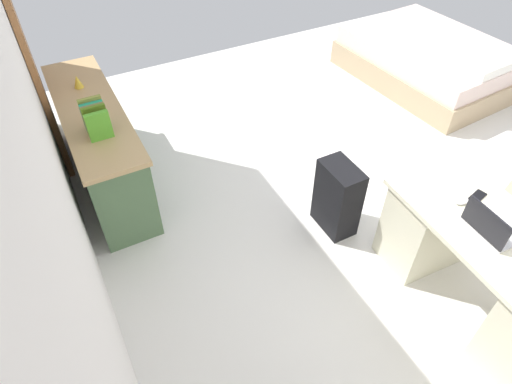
% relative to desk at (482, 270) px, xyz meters
% --- Properties ---
extents(ground_plane, '(6.07, 6.07, 0.00)m').
position_rel_desk_xyz_m(ground_plane, '(1.34, -0.27, -0.38)').
color(ground_plane, silver).
extents(wall_back, '(4.68, 0.10, 2.84)m').
position_rel_desk_xyz_m(wall_back, '(1.34, 2.27, 1.04)').
color(wall_back, white).
rests_on(wall_back, ground_plane).
extents(door_wooden, '(0.88, 0.05, 2.04)m').
position_rel_desk_xyz_m(door_wooden, '(3.13, 2.19, 0.64)').
color(door_wooden, '#936038').
rests_on(door_wooden, ground_plane).
extents(desk, '(1.47, 0.73, 0.72)m').
position_rel_desk_xyz_m(desk, '(0.00, 0.00, 0.00)').
color(desk, beige).
rests_on(desk, ground_plane).
extents(credenza, '(1.80, 0.48, 0.77)m').
position_rel_desk_xyz_m(credenza, '(2.49, 1.89, 0.01)').
color(credenza, '#4C6B47').
rests_on(credenza, ground_plane).
extents(bed, '(1.99, 1.53, 0.58)m').
position_rel_desk_xyz_m(bed, '(2.51, -1.99, -0.13)').
color(bed, tan).
rests_on(bed, ground_plane).
extents(suitcase_black, '(0.36, 0.22, 0.61)m').
position_rel_desk_xyz_m(suitcase_black, '(1.05, 0.39, -0.07)').
color(suitcase_black, black).
rests_on(suitcase_black, ground_plane).
extents(laptop, '(0.32, 0.24, 0.21)m').
position_rel_desk_xyz_m(laptop, '(0.06, 0.06, 0.39)').
color(laptop, '#B7B7BC').
rests_on(laptop, desk).
extents(computer_mouse, '(0.06, 0.10, 0.03)m').
position_rel_desk_xyz_m(computer_mouse, '(0.32, 0.00, 0.36)').
color(computer_mouse, white).
rests_on(computer_mouse, desk).
extents(cell_phone_by_mouse, '(0.10, 0.15, 0.01)m').
position_rel_desk_xyz_m(cell_phone_by_mouse, '(0.31, -0.13, 0.35)').
color(cell_phone_by_mouse, black).
rests_on(cell_phone_by_mouse, desk).
extents(book_row, '(0.23, 0.17, 0.24)m').
position_rel_desk_xyz_m(book_row, '(2.11, 1.89, 0.50)').
color(book_row, '#52A62C').
rests_on(book_row, credenza).
extents(figurine_small, '(0.08, 0.08, 0.11)m').
position_rel_desk_xyz_m(figurine_small, '(2.85, 1.89, 0.45)').
color(figurine_small, gold).
rests_on(figurine_small, credenza).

